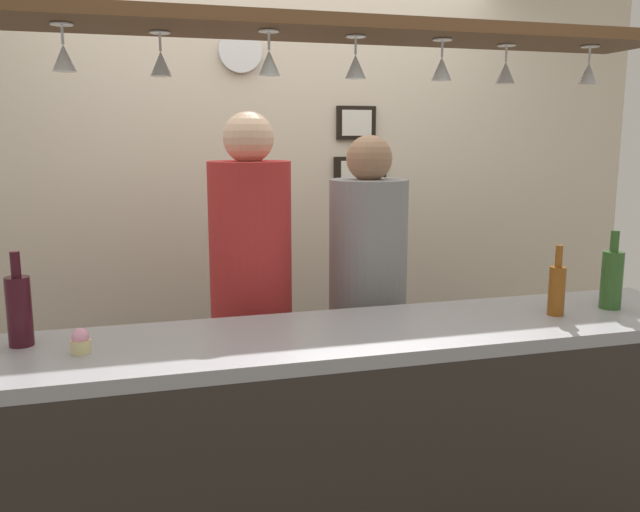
{
  "coord_description": "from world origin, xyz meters",
  "views": [
    {
      "loc": [
        -0.71,
        -2.41,
        1.67
      ],
      "look_at": [
        0.0,
        0.1,
        1.2
      ],
      "focal_mm": 37.29,
      "sensor_mm": 36.0,
      "label": 1
    }
  ],
  "objects_px": {
    "person_right_grey_shirt": "(368,288)",
    "bottle_wine_dark_red": "(19,309)",
    "cupcake": "(80,341)",
    "wall_clock": "(240,51)",
    "person_left_red_shirt": "(251,282)",
    "bottle_champagne_green": "(612,278)",
    "bottle_beer_amber_tall": "(557,288)",
    "picture_frame_upper_small": "(356,123)",
    "picture_frame_lower_pair": "(360,173)"
  },
  "relations": [
    {
      "from": "bottle_wine_dark_red",
      "to": "cupcake",
      "type": "distance_m",
      "value": 0.24
    },
    {
      "from": "bottle_wine_dark_red",
      "to": "picture_frame_lower_pair",
      "type": "bearing_deg",
      "value": 39.37
    },
    {
      "from": "bottle_wine_dark_red",
      "to": "picture_frame_lower_pair",
      "type": "relative_size",
      "value": 1.0
    },
    {
      "from": "bottle_beer_amber_tall",
      "to": "cupcake",
      "type": "height_order",
      "value": "bottle_beer_amber_tall"
    },
    {
      "from": "picture_frame_lower_pair",
      "to": "wall_clock",
      "type": "height_order",
      "value": "wall_clock"
    },
    {
      "from": "bottle_wine_dark_red",
      "to": "cupcake",
      "type": "height_order",
      "value": "bottle_wine_dark_red"
    },
    {
      "from": "person_left_red_shirt",
      "to": "bottle_champagne_green",
      "type": "xyz_separation_m",
      "value": [
        1.28,
        -0.61,
        0.07
      ]
    },
    {
      "from": "bottle_beer_amber_tall",
      "to": "wall_clock",
      "type": "relative_size",
      "value": 1.18
    },
    {
      "from": "picture_frame_lower_pair",
      "to": "wall_clock",
      "type": "distance_m",
      "value": 0.9
    },
    {
      "from": "cupcake",
      "to": "person_right_grey_shirt",
      "type": "bearing_deg",
      "value": 28.56
    },
    {
      "from": "person_left_red_shirt",
      "to": "cupcake",
      "type": "bearing_deg",
      "value": -135.3
    },
    {
      "from": "picture_frame_upper_small",
      "to": "wall_clock",
      "type": "relative_size",
      "value": 1.0
    },
    {
      "from": "picture_frame_upper_small",
      "to": "picture_frame_lower_pair",
      "type": "bearing_deg",
      "value": 0.0
    },
    {
      "from": "person_left_red_shirt",
      "to": "bottle_champagne_green",
      "type": "distance_m",
      "value": 1.42
    },
    {
      "from": "bottle_wine_dark_red",
      "to": "picture_frame_upper_small",
      "type": "xyz_separation_m",
      "value": [
        1.54,
        1.29,
        0.6
      ]
    },
    {
      "from": "picture_frame_upper_small",
      "to": "person_right_grey_shirt",
      "type": "bearing_deg",
      "value": -104.9
    },
    {
      "from": "person_left_red_shirt",
      "to": "wall_clock",
      "type": "distance_m",
      "value": 1.3
    },
    {
      "from": "person_right_grey_shirt",
      "to": "bottle_beer_amber_tall",
      "type": "distance_m",
      "value": 0.82
    },
    {
      "from": "picture_frame_lower_pair",
      "to": "person_right_grey_shirt",
      "type": "bearing_deg",
      "value": -106.65
    },
    {
      "from": "wall_clock",
      "to": "picture_frame_upper_small",
      "type": "bearing_deg",
      "value": 0.57
    },
    {
      "from": "cupcake",
      "to": "bottle_beer_amber_tall",
      "type": "bearing_deg",
      "value": -0.46
    },
    {
      "from": "bottle_champagne_green",
      "to": "picture_frame_upper_small",
      "type": "relative_size",
      "value": 1.36
    },
    {
      "from": "person_right_grey_shirt",
      "to": "cupcake",
      "type": "xyz_separation_m",
      "value": [
        -1.15,
        -0.62,
        0.05
      ]
    },
    {
      "from": "bottle_wine_dark_red",
      "to": "picture_frame_lower_pair",
      "type": "height_order",
      "value": "picture_frame_lower_pair"
    },
    {
      "from": "cupcake",
      "to": "picture_frame_lower_pair",
      "type": "height_order",
      "value": "picture_frame_lower_pair"
    },
    {
      "from": "person_left_red_shirt",
      "to": "picture_frame_lower_pair",
      "type": "bearing_deg",
      "value": 46.4
    },
    {
      "from": "bottle_beer_amber_tall",
      "to": "picture_frame_upper_small",
      "type": "bearing_deg",
      "value": 101.57
    },
    {
      "from": "person_left_red_shirt",
      "to": "bottle_wine_dark_red",
      "type": "height_order",
      "value": "person_left_red_shirt"
    },
    {
      "from": "person_right_grey_shirt",
      "to": "bottle_wine_dark_red",
      "type": "xyz_separation_m",
      "value": [
        -1.33,
        -0.5,
        0.13
      ]
    },
    {
      "from": "person_right_grey_shirt",
      "to": "picture_frame_lower_pair",
      "type": "relative_size",
      "value": 5.58
    },
    {
      "from": "person_left_red_shirt",
      "to": "bottle_beer_amber_tall",
      "type": "relative_size",
      "value": 6.8
    },
    {
      "from": "picture_frame_upper_small",
      "to": "picture_frame_lower_pair",
      "type": "relative_size",
      "value": 0.73
    },
    {
      "from": "person_left_red_shirt",
      "to": "picture_frame_upper_small",
      "type": "distance_m",
      "value": 1.27
    },
    {
      "from": "person_right_grey_shirt",
      "to": "picture_frame_upper_small",
      "type": "distance_m",
      "value": 1.1
    },
    {
      "from": "person_left_red_shirt",
      "to": "bottle_beer_amber_tall",
      "type": "xyz_separation_m",
      "value": [
        1.02,
        -0.64,
        0.05
      ]
    },
    {
      "from": "person_left_red_shirt",
      "to": "person_right_grey_shirt",
      "type": "height_order",
      "value": "person_left_red_shirt"
    },
    {
      "from": "person_right_grey_shirt",
      "to": "wall_clock",
      "type": "height_order",
      "value": "wall_clock"
    },
    {
      "from": "cupcake",
      "to": "wall_clock",
      "type": "bearing_deg",
      "value": 62.53
    },
    {
      "from": "bottle_champagne_green",
      "to": "wall_clock",
      "type": "bearing_deg",
      "value": 130.17
    },
    {
      "from": "picture_frame_lower_pair",
      "to": "person_left_red_shirt",
      "type": "bearing_deg",
      "value": -133.6
    },
    {
      "from": "bottle_wine_dark_red",
      "to": "picture_frame_upper_small",
      "type": "height_order",
      "value": "picture_frame_upper_small"
    },
    {
      "from": "bottle_champagne_green",
      "to": "picture_frame_lower_pair",
      "type": "distance_m",
      "value": 1.53
    },
    {
      "from": "bottle_champagne_green",
      "to": "picture_frame_lower_pair",
      "type": "relative_size",
      "value": 1.0
    },
    {
      "from": "bottle_wine_dark_red",
      "to": "person_left_red_shirt",
      "type": "bearing_deg",
      "value": 31.32
    },
    {
      "from": "bottle_wine_dark_red",
      "to": "picture_frame_upper_small",
      "type": "bearing_deg",
      "value": 39.84
    },
    {
      "from": "person_left_red_shirt",
      "to": "bottle_champagne_green",
      "type": "relative_size",
      "value": 5.89
    },
    {
      "from": "bottle_champagne_green",
      "to": "bottle_wine_dark_red",
      "type": "xyz_separation_m",
      "value": [
        -2.09,
        0.11,
        -0.0
      ]
    },
    {
      "from": "person_right_grey_shirt",
      "to": "bottle_wine_dark_red",
      "type": "bearing_deg",
      "value": -159.56
    },
    {
      "from": "bottle_beer_amber_tall",
      "to": "bottle_champagne_green",
      "type": "bearing_deg",
      "value": 6.08
    },
    {
      "from": "bottle_beer_amber_tall",
      "to": "picture_frame_upper_small",
      "type": "height_order",
      "value": "picture_frame_upper_small"
    }
  ]
}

